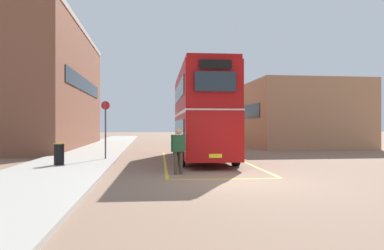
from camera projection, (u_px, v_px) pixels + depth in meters
ground_plane at (188, 151)px, 25.76m from camera, size 135.60×135.60×0.00m
sidewalk_left at (101, 148)px, 27.34m from camera, size 4.00×57.60×0.14m
brick_building_left at (51, 88)px, 29.09m from camera, size 5.47×18.99×9.71m
depot_building_right at (291, 116)px, 32.02m from camera, size 8.89×12.45×5.44m
double_decker_bus at (201, 113)px, 19.06m from camera, size 2.96×10.01×4.75m
single_deck_bus at (201, 127)px, 38.73m from camera, size 3.37×9.09×3.02m
pedestrian_boarding at (178, 147)px, 13.41m from camera, size 0.56×0.36×1.74m
litter_bin at (59, 154)px, 15.31m from camera, size 0.45×0.45×0.94m
bus_stop_sign at (105, 124)px, 18.14m from camera, size 0.44×0.08×2.94m
bay_marking_yellow at (206, 163)px, 17.21m from camera, size 4.48×12.07×0.01m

